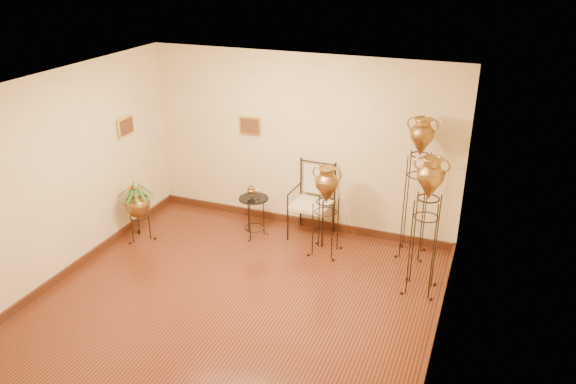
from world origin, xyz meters
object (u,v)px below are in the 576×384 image
(amphora_tall, at_px, (417,187))
(amphora_mid, at_px, (425,226))
(armchair, at_px, (311,202))
(side_table, at_px, (254,216))
(planter_urn, at_px, (137,203))

(amphora_tall, relative_size, amphora_mid, 1.11)
(amphora_tall, xyz_separation_m, armchair, (-1.57, -0.00, -0.50))
(amphora_mid, distance_m, side_table, 2.82)
(amphora_tall, bearing_deg, amphora_mid, -73.63)
(amphora_tall, xyz_separation_m, side_table, (-2.41, -0.30, -0.74))
(amphora_mid, height_order, armchair, amphora_mid)
(amphora_tall, relative_size, planter_urn, 1.91)
(planter_urn, relative_size, side_table, 1.34)
(amphora_mid, xyz_separation_m, side_table, (-2.68, 0.62, -0.62))
(planter_urn, bearing_deg, amphora_mid, 1.64)
(armchair, xyz_separation_m, side_table, (-0.84, -0.30, -0.24))
(armchair, bearing_deg, amphora_tall, 2.28)
(planter_urn, bearing_deg, armchair, 22.99)
(amphora_mid, xyz_separation_m, armchair, (-1.84, 0.92, -0.38))
(amphora_mid, xyz_separation_m, planter_urn, (-4.30, -0.12, -0.34))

